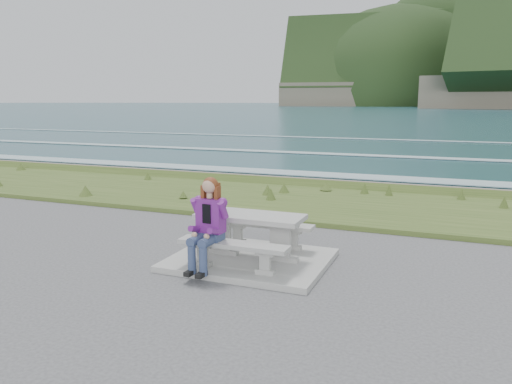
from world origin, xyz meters
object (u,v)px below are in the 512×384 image
seated_woman (206,237)px  bench_landward (233,248)px  picnic_table (250,224)px  bench_seaward (265,228)px

seated_woman → bench_landward: bearing=22.4°
picnic_table → bench_seaward: bearing=90.0°
picnic_table → bench_landward: size_ratio=1.00×
seated_woman → picnic_table: bearing=67.9°
picnic_table → bench_landward: picnic_table is taller
bench_seaward → seated_woman: bearing=-104.5°
picnic_table → bench_seaward: size_ratio=1.00×
picnic_table → seated_woman: size_ratio=1.24×
picnic_table → bench_landward: (0.00, -0.70, -0.23)m
bench_landward → seated_woman: seated_woman is taller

